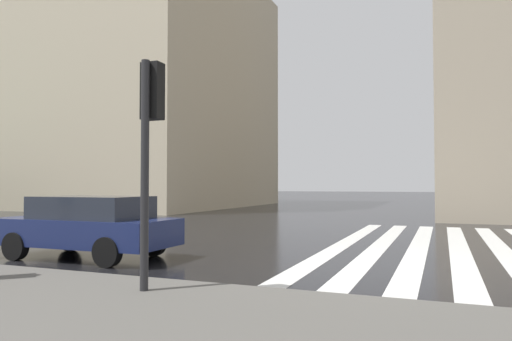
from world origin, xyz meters
TOP-DOWN VIEW (x-y plane):
  - ground_plane at (0.00, 0.00)m, footprint 220.00×220.00m
  - zebra_crossing at (4.00, -1.06)m, footprint 13.00×5.50m
  - haussmann_block_mid at (21.86, 23.96)m, footprint 18.72×22.35m
  - traffic_signal_post at (-3.75, 2.83)m, footprint 0.44×0.30m
  - car_navy at (-1.00, 6.35)m, footprint 1.85×4.10m

SIDE VIEW (x-z plane):
  - ground_plane at x=0.00m, z-range 0.00..0.00m
  - zebra_crossing at x=4.00m, z-range 0.00..0.01m
  - car_navy at x=-1.00m, z-range 0.05..1.46m
  - traffic_signal_post at x=-3.75m, z-range 0.89..4.23m
  - haussmann_block_mid at x=21.86m, z-range -0.23..21.87m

